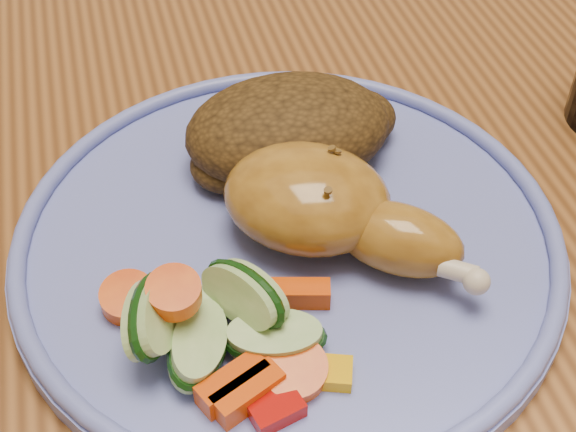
# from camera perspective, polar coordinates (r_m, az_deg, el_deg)

# --- Properties ---
(dining_table) EXTENTS (0.90, 1.40, 0.75)m
(dining_table) POSITION_cam_1_polar(r_m,az_deg,el_deg) (0.62, 6.34, 2.39)
(dining_table) COLOR brown
(dining_table) RESTS_ON ground
(plate) EXTENTS (0.30, 0.30, 0.01)m
(plate) POSITION_cam_1_polar(r_m,az_deg,el_deg) (0.45, 0.00, -1.90)
(plate) COLOR #6471C7
(plate) RESTS_ON dining_table
(plate_rim) EXTENTS (0.30, 0.30, 0.01)m
(plate_rim) POSITION_cam_1_polar(r_m,az_deg,el_deg) (0.44, 0.00, -0.92)
(plate_rim) COLOR #6471C7
(plate_rim) RESTS_ON plate
(chicken_leg) EXTENTS (0.14, 0.14, 0.05)m
(chicken_leg) POSITION_cam_1_polar(r_m,az_deg,el_deg) (0.43, 2.90, 0.60)
(chicken_leg) COLOR #AB7424
(chicken_leg) RESTS_ON plate
(rice_pilaf) EXTENTS (0.13, 0.09, 0.05)m
(rice_pilaf) POSITION_cam_1_polar(r_m,az_deg,el_deg) (0.48, 0.28, 6.07)
(rice_pilaf) COLOR #472F11
(rice_pilaf) RESTS_ON plate
(vegetable_pile) EXTENTS (0.12, 0.11, 0.05)m
(vegetable_pile) POSITION_cam_1_polar(r_m,az_deg,el_deg) (0.39, -5.12, -7.92)
(vegetable_pile) COLOR #A50A05
(vegetable_pile) RESTS_ON plate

